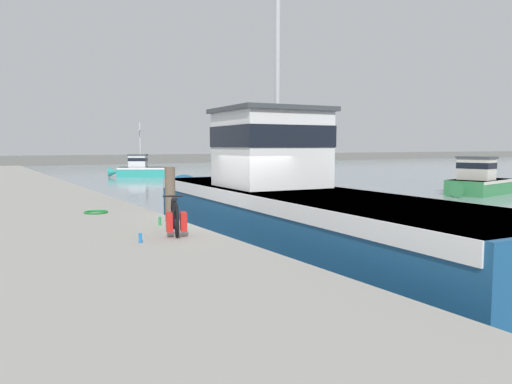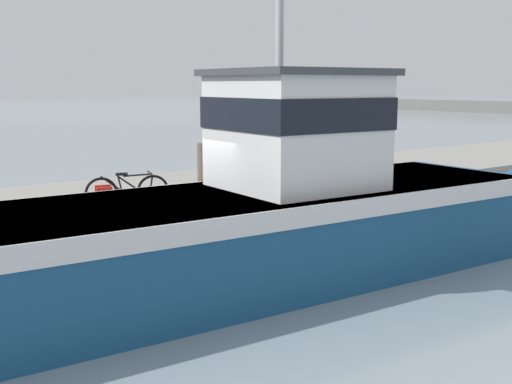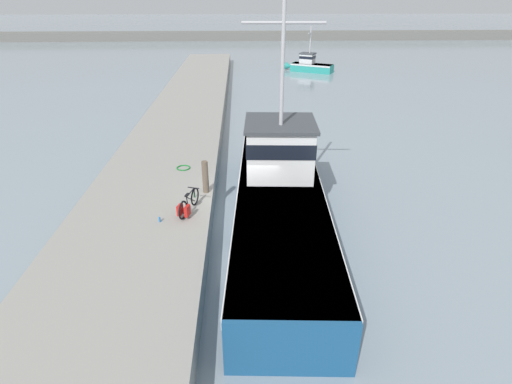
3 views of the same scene
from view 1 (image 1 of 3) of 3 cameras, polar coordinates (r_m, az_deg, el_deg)
name	(u,v)px [view 1 (image 1 of 3)]	position (r m, az deg, el deg)	size (l,w,h in m)	color
ground_plane	(235,255)	(12.64, -2.36, -7.25)	(320.00, 320.00, 0.00)	#84939E
dock_pier	(76,254)	(11.30, -19.93, -6.67)	(5.13, 80.00, 0.93)	gray
far_shoreline	(208,158)	(84.79, -5.48, 3.87)	(180.00, 5.00, 1.36)	slate
fishing_boat_main	(288,205)	(12.80, 3.66, -1.52)	(3.87, 15.39, 8.36)	navy
boat_orange_near	(142,169)	(45.24, -12.95, 2.63)	(5.39, 3.69, 4.79)	teal
boat_blue_far	(478,181)	(30.95, 24.04, 1.15)	(5.20, 3.07, 2.16)	#337F47
bicycle_touring	(175,218)	(10.42, -9.21, -2.91)	(0.74, 1.69, 0.75)	black
mooring_post	(170,194)	(12.16, -9.78, -0.25)	(0.25, 0.25, 1.32)	brown
hose_coil	(96,212)	(14.22, -17.82, -2.20)	(0.63, 0.63, 0.05)	#197A2D
water_bottle_on_curb	(160,221)	(11.66, -10.94, -3.29)	(0.06, 0.06, 0.19)	green
water_bottle_by_bike	(140,238)	(9.64, -13.08, -5.15)	(0.06, 0.06, 0.18)	blue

